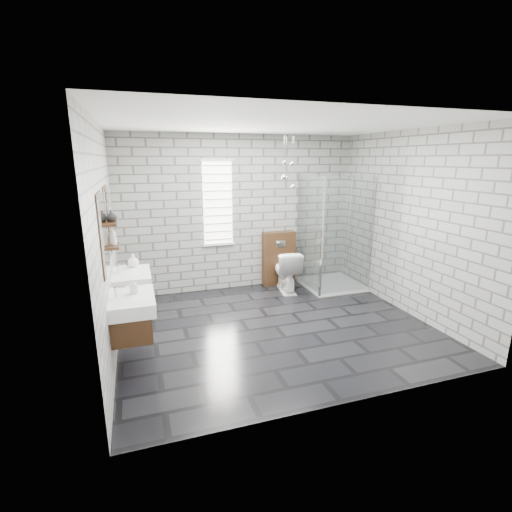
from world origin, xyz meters
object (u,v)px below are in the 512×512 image
vanity_left (128,305)px  vanity_right (129,279)px  cistern_panel (279,258)px  shower_enclosure (330,262)px  toilet (286,271)px

vanity_left → vanity_right: bearing=90.0°
vanity_right → cistern_panel: 2.92m
vanity_right → vanity_left: bearing=-90.0°
shower_enclosure → toilet: shower_enclosure is taller
vanity_right → shower_enclosure: shower_enclosure is taller
vanity_left → cistern_panel: size_ratio=1.57×
toilet → vanity_left: bearing=42.4°
cistern_panel → shower_enclosure: shower_enclosure is taller
toilet → shower_enclosure: bearing=177.6°
vanity_left → shower_enclosure: (3.41, 1.66, -0.25)m
vanity_left → shower_enclosure: shower_enclosure is taller
cistern_panel → shower_enclosure: size_ratio=0.49×
shower_enclosure → toilet: bearing=169.9°
vanity_left → toilet: 3.20m
vanity_right → shower_enclosure: (3.41, 0.75, -0.25)m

